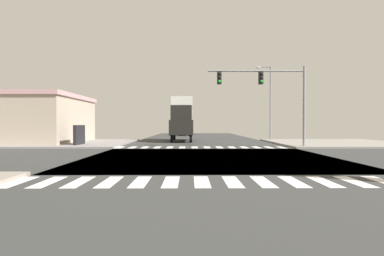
{
  "coord_description": "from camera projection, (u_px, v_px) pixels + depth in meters",
  "views": [
    {
      "loc": [
        -1.14,
        -17.2,
        1.89
      ],
      "look_at": [
        -0.94,
        9.71,
        1.53
      ],
      "focal_mm": 28.49,
      "sensor_mm": 36.0,
      "label": 1
    }
  ],
  "objects": [
    {
      "name": "traffic_signal_mast",
      "position": [
        266.0,
        87.0,
        24.27
      ],
      "size": [
        7.83,
        0.55,
        6.52
      ],
      "color": "gray",
      "rests_on": "ground"
    },
    {
      "name": "crosswalk_near",
      "position": [
        217.0,
        182.0,
        9.93
      ],
      "size": [
        13.5,
        2.0,
        0.01
      ],
      "color": "white",
      "rests_on": "ground"
    },
    {
      "name": "ground",
      "position": [
        210.0,
        158.0,
        17.23
      ],
      "size": [
        90.0,
        90.0,
        0.05
      ],
      "color": "#363737"
    },
    {
      "name": "bank_building",
      "position": [
        27.0,
        119.0,
        29.97
      ],
      "size": [
        12.11,
        10.42,
        4.73
      ],
      "color": "#BDAB97",
      "rests_on": "ground"
    },
    {
      "name": "sidewalk_corner_nw",
      "position": [
        66.0,
        143.0,
        29.13
      ],
      "size": [
        12.0,
        12.0,
        0.14
      ],
      "color": "gray",
      "rests_on": "ground"
    },
    {
      "name": "sidewalk_corner_ne",
      "position": [
        336.0,
        143.0,
        29.32
      ],
      "size": [
        12.0,
        12.0,
        0.14
      ],
      "color": "gray",
      "rests_on": "ground"
    },
    {
      "name": "street_lamp",
      "position": [
        268.0,
        96.0,
        34.35
      ],
      "size": [
        1.78,
        0.32,
        8.41
      ],
      "color": "gray",
      "rests_on": "ground"
    },
    {
      "name": "crosswalk_far",
      "position": [
        201.0,
        147.0,
        24.53
      ],
      "size": [
        13.5,
        2.0,
        0.01
      ],
      "color": "white",
      "rests_on": "ground"
    },
    {
      "name": "sedan_farside_1",
      "position": [
        184.0,
        129.0,
        49.46
      ],
      "size": [
        1.8,
        4.3,
        1.88
      ],
      "rotation": [
        0.0,
        0.0,
        3.14
      ],
      "color": "black",
      "rests_on": "ground"
    },
    {
      "name": "suv_leading_1",
      "position": [
        185.0,
        127.0,
        55.68
      ],
      "size": [
        1.96,
        4.6,
        2.34
      ],
      "rotation": [
        0.0,
        0.0,
        3.14
      ],
      "color": "black",
      "rests_on": "ground"
    },
    {
      "name": "box_truck_queued_2",
      "position": [
        182.0,
        118.0,
        33.53
      ],
      "size": [
        2.4,
        7.2,
        4.85
      ],
      "rotation": [
        0.0,
        0.0,
        3.14
      ],
      "color": "black",
      "rests_on": "ground"
    }
  ]
}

